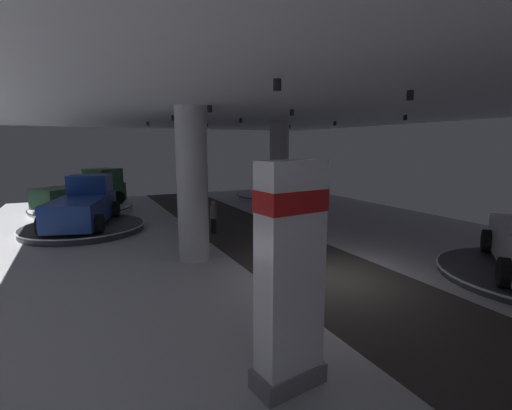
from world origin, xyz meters
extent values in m
cube|color=#B2B2B7|center=(0.00, 0.00, -0.03)|extent=(24.00, 44.00, 0.05)
cube|color=#383330|center=(0.00, 0.00, 0.00)|extent=(4.40, 44.00, 0.01)
cube|color=silver|center=(0.00, 0.00, 5.55)|extent=(24.00, 44.00, 0.10)
cylinder|color=black|center=(-3.48, -2.44, 5.32)|extent=(0.16, 0.16, 0.22)
cylinder|color=black|center=(-3.14, 2.62, 5.32)|extent=(0.16, 0.16, 0.22)
cylinder|color=black|center=(-3.25, 7.13, 5.32)|extent=(0.16, 0.16, 0.22)
cylinder|color=black|center=(-3.45, 12.30, 5.32)|extent=(0.16, 0.16, 0.22)
cylinder|color=black|center=(0.06, -2.49, 5.32)|extent=(0.16, 0.16, 0.22)
cylinder|color=black|center=(-0.02, 2.65, 5.32)|extent=(0.16, 0.16, 0.22)
cylinder|color=black|center=(0.05, 7.42, 5.32)|extent=(0.16, 0.16, 0.22)
cylinder|color=black|center=(-0.08, 12.16, 5.32)|extent=(0.16, 0.16, 0.22)
cylinder|color=black|center=(5.65, 2.66, 5.32)|extent=(0.16, 0.16, 0.22)
cylinder|color=black|center=(5.56, 7.30, 5.32)|extent=(0.16, 0.16, 0.22)
cylinder|color=black|center=(5.51, 11.97, 5.32)|extent=(0.16, 0.16, 0.22)
cylinder|color=#ADADB2|center=(3.46, 9.67, 2.75)|extent=(1.11, 1.11, 5.50)
cylinder|color=silver|center=(-3.45, 3.77, 2.75)|extent=(1.11, 1.11, 5.50)
cube|color=slate|center=(-4.00, -3.86, 0.17)|extent=(1.34, 0.80, 0.35)
cube|color=white|center=(-4.00, -3.86, 2.14)|extent=(1.16, 0.70, 3.58)
cube|color=red|center=(-4.00, -3.86, 3.29)|extent=(1.19, 0.73, 0.36)
cylinder|color=#333338|center=(-7.07, 10.32, 0.17)|extent=(5.57, 5.57, 0.33)
cylinder|color=white|center=(-7.07, 10.32, 0.30)|extent=(5.68, 5.68, 0.05)
cube|color=navy|center=(-7.07, 10.32, 1.08)|extent=(3.46, 5.67, 1.20)
cube|color=navy|center=(-6.61, 11.95, 2.13)|extent=(2.29, 2.15, 1.00)
cube|color=#28333D|center=(-6.74, 11.46, 2.13)|extent=(1.70, 0.55, 0.75)
cylinder|color=black|center=(-7.70, 12.42, 0.75)|extent=(0.50, 0.88, 0.84)
cylinder|color=black|center=(-5.43, 11.78, 0.75)|extent=(0.50, 0.88, 0.84)
cylinder|color=black|center=(-8.70, 8.85, 0.75)|extent=(0.50, 0.88, 0.84)
cylinder|color=black|center=(-6.44, 8.21, 0.75)|extent=(0.50, 0.88, 0.84)
cylinder|color=#B7B7BC|center=(6.61, 16.01, 0.17)|extent=(5.76, 5.76, 0.34)
cylinder|color=black|center=(6.61, 16.01, 0.31)|extent=(5.87, 5.87, 0.05)
cube|color=navy|center=(6.61, 16.01, 0.95)|extent=(2.52, 4.45, 0.90)
cube|color=#2D3842|center=(6.63, 16.16, 1.70)|extent=(1.87, 2.15, 0.70)
cylinder|color=black|center=(7.34, 14.43, 0.68)|extent=(0.34, 0.71, 0.68)
cylinder|color=black|center=(5.37, 14.78, 0.68)|extent=(0.34, 0.71, 0.68)
cylinder|color=black|center=(7.85, 17.24, 0.68)|extent=(0.34, 0.71, 0.68)
cylinder|color=black|center=(5.88, 17.59, 0.68)|extent=(0.34, 0.71, 0.68)
sphere|color=white|center=(6.73, 13.90, 1.06)|extent=(0.18, 0.18, 0.18)
sphere|color=white|center=(5.75, 14.07, 1.06)|extent=(0.18, 0.18, 0.18)
cylinder|color=silver|center=(-7.09, 16.04, 0.16)|extent=(5.89, 5.89, 0.33)
cylinder|color=black|center=(-7.09, 16.04, 0.30)|extent=(6.00, 6.00, 0.05)
cube|color=#2D5638|center=(-7.09, 16.04, 1.08)|extent=(5.52, 4.81, 1.20)
cube|color=#2D5638|center=(-5.71, 17.04, 2.13)|extent=(2.49, 2.54, 1.00)
cube|color=#28333D|center=(-6.13, 16.74, 2.13)|extent=(1.09, 1.46, 0.75)
cylinder|color=black|center=(-6.28, 18.08, 0.75)|extent=(0.84, 0.72, 0.84)
cylinder|color=black|center=(-4.90, 16.18, 0.75)|extent=(0.84, 0.72, 0.84)
cylinder|color=black|center=(-9.28, 15.91, 0.75)|extent=(0.84, 0.72, 0.84)
cylinder|color=black|center=(-7.90, 14.00, 0.75)|extent=(0.84, 0.72, 0.84)
cylinder|color=black|center=(3.40, -3.18, 0.66)|extent=(0.83, 0.74, 0.84)
cylinder|color=black|center=(6.31, -0.88, 0.66)|extent=(0.83, 0.74, 0.84)
cylinder|color=black|center=(-1.56, 7.18, 0.40)|extent=(0.14, 0.14, 0.80)
cylinder|color=black|center=(-1.50, 7.02, 0.40)|extent=(0.14, 0.14, 0.80)
cylinder|color=#6B665B|center=(-1.53, 7.10, 1.06)|extent=(0.32, 0.32, 0.62)
sphere|color=#99755B|center=(-1.53, 7.10, 1.48)|extent=(0.22, 0.22, 0.22)
cylinder|color=#333338|center=(-0.54, 3.12, 0.02)|extent=(0.28, 0.28, 0.04)
cylinder|color=#B2B2B7|center=(-0.54, 3.12, 0.48)|extent=(0.07, 0.07, 0.96)
sphere|color=#B2B2B7|center=(-0.54, 3.12, 0.96)|extent=(0.10, 0.10, 0.10)
cylinder|color=#333338|center=(0.60, 4.62, 0.02)|extent=(0.28, 0.28, 0.04)
cylinder|color=#B2B2B7|center=(0.60, 4.62, 0.48)|extent=(0.07, 0.07, 0.96)
sphere|color=#B2B2B7|center=(0.60, 4.62, 0.96)|extent=(0.10, 0.10, 0.10)
cylinder|color=#333338|center=(3.08, 4.62, 0.02)|extent=(0.28, 0.28, 0.04)
cylinder|color=#B2B2B7|center=(3.08, 4.62, 0.48)|extent=(0.07, 0.07, 0.96)
sphere|color=#B2B2B7|center=(3.08, 4.62, 0.96)|extent=(0.10, 0.10, 0.10)
camera|label=1|loc=(-7.03, -8.78, 4.18)|focal=25.33mm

